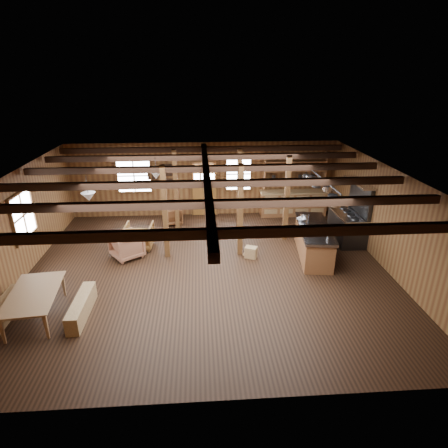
{
  "coord_description": "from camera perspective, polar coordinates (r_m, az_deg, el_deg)",
  "views": [
    {
      "loc": [
        -0.19,
        -9.24,
        5.21
      ],
      "look_at": [
        0.49,
        0.69,
        1.12
      ],
      "focal_mm": 30.0,
      "sensor_mm": 36.0,
      "label": 1
    }
  ],
  "objects": [
    {
      "name": "timber_posts",
      "position": [
        11.97,
        -0.32,
        3.76
      ],
      "size": [
        3.95,
        2.35,
        2.8
      ],
      "color": "#462E14",
      "rests_on": "floor"
    },
    {
      "name": "kitchen_island",
      "position": [
        11.55,
        13.47,
        -2.53
      ],
      "size": [
        1.2,
        2.59,
        1.2
      ],
      "rotation": [
        0.0,
        0.0,
        -0.13
      ],
      "color": "brown",
      "rests_on": "floor"
    },
    {
      "name": "ceiling_joists",
      "position": [
        9.76,
        -2.7,
        7.26
      ],
      "size": [
        9.8,
        8.82,
        0.18
      ],
      "color": "black",
      "rests_on": "ceiling"
    },
    {
      "name": "bench_wall",
      "position": [
        9.96,
        -30.49,
        -11.26
      ],
      "size": [
        0.3,
        1.58,
        0.43
      ],
      "primitive_type": "cube",
      "color": "brown",
      "rests_on": "floor"
    },
    {
      "name": "window_back_right",
      "position": [
        14.25,
        2.23,
        7.63
      ],
      "size": [
        1.02,
        0.06,
        1.32
      ],
      "color": "white",
      "rests_on": "wall_back"
    },
    {
      "name": "bench_aisle",
      "position": [
        9.32,
        -20.88,
        -11.78
      ],
      "size": [
        0.29,
        1.56,
        0.43
      ],
      "primitive_type": "cube",
      "color": "brown",
      "rests_on": "floor"
    },
    {
      "name": "pot_rack",
      "position": [
        10.39,
        14.67,
        5.37
      ],
      "size": [
        0.4,
        3.0,
        0.43
      ],
      "color": "#2E2E30",
      "rests_on": "ceiling"
    },
    {
      "name": "commercial_range",
      "position": [
        12.82,
        18.53,
        0.26
      ],
      "size": [
        0.84,
        1.63,
        2.01
      ],
      "color": "#2E2E30",
      "rests_on": "floor"
    },
    {
      "name": "armchair_b",
      "position": [
        13.79,
        -7.88,
        1.3
      ],
      "size": [
        0.79,
        0.81,
        0.63
      ],
      "primitive_type": "imported",
      "rotation": [
        0.0,
        0.0,
        3.34
      ],
      "color": "brown",
      "rests_on": "floor"
    },
    {
      "name": "room",
      "position": [
        10.0,
        -2.54,
        -0.1
      ],
      "size": [
        10.04,
        9.04,
        2.84
      ],
      "color": "black",
      "rests_on": "ground"
    },
    {
      "name": "dining_table",
      "position": [
        9.59,
        -26.54,
        -10.97
      ],
      "size": [
        1.23,
        1.95,
        0.65
      ],
      "primitive_type": "imported",
      "rotation": [
        0.0,
        0.0,
        1.68
      ],
      "color": "olive",
      "rests_on": "floor"
    },
    {
      "name": "armchair_a",
      "position": [
        12.07,
        -12.79,
        -1.78
      ],
      "size": [
        0.9,
        0.92,
        0.79
      ],
      "primitive_type": "imported",
      "rotation": [
        0.0,
        0.0,
        3.08
      ],
      "color": "brown",
      "rests_on": "floor"
    },
    {
      "name": "pendant_lamps",
      "position": [
        10.86,
        -14.78,
        5.76
      ],
      "size": [
        1.86,
        2.36,
        0.66
      ],
      "color": "#2E2E30",
      "rests_on": "ceiling"
    },
    {
      "name": "step_stool",
      "position": [
        11.26,
        4.13,
        -4.32
      ],
      "size": [
        0.46,
        0.41,
        0.34
      ],
      "primitive_type": "cube",
      "rotation": [
        0.0,
        0.0,
        -0.41
      ],
      "color": "brown",
      "rests_on": "floor"
    },
    {
      "name": "notice_boards",
      "position": [
        14.22,
        -9.15,
        7.49
      ],
      "size": [
        1.08,
        0.03,
        0.9
      ],
      "color": "beige",
      "rests_on": "wall_back"
    },
    {
      "name": "back_door",
      "position": [
        14.36,
        -2.99,
        4.75
      ],
      "size": [
        1.02,
        0.08,
        2.15
      ],
      "color": "brown",
      "rests_on": "floor"
    },
    {
      "name": "bowl",
      "position": [
        11.75,
        11.68,
        0.7
      ],
      "size": [
        0.3,
        0.3,
        0.07
      ],
      "primitive_type": "imported",
      "rotation": [
        0.0,
        0.0,
        0.04
      ],
      "color": "silver",
      "rests_on": "kitchen_island"
    },
    {
      "name": "counter_pot",
      "position": [
        11.9,
        12.16,
        1.23
      ],
      "size": [
        0.29,
        0.29,
        0.18
      ],
      "primitive_type": "cylinder",
      "color": "silver",
      "rests_on": "kitchen_island"
    },
    {
      "name": "window_left",
      "position": [
        11.44,
        -28.33,
        1.15
      ],
      "size": [
        0.14,
        1.24,
        1.32
      ],
      "color": "white",
      "rests_on": "wall_back"
    },
    {
      "name": "back_counter",
      "position": [
        14.66,
        10.48,
        3.62
      ],
      "size": [
        2.55,
        0.6,
        2.45
      ],
      "color": "brown",
      "rests_on": "floor"
    },
    {
      "name": "armchair_c",
      "position": [
        11.55,
        -14.57,
        -3.16
      ],
      "size": [
        1.17,
        1.16,
        0.77
      ],
      "primitive_type": "imported",
      "rotation": [
        0.0,
        0.0,
        2.19
      ],
      "color": "#8F5A41",
      "rests_on": "floor"
    },
    {
      "name": "window_back_left",
      "position": [
        14.38,
        -13.55,
        7.16
      ],
      "size": [
        1.32,
        0.06,
        1.32
      ],
      "color": "white",
      "rests_on": "wall_back"
    }
  ]
}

